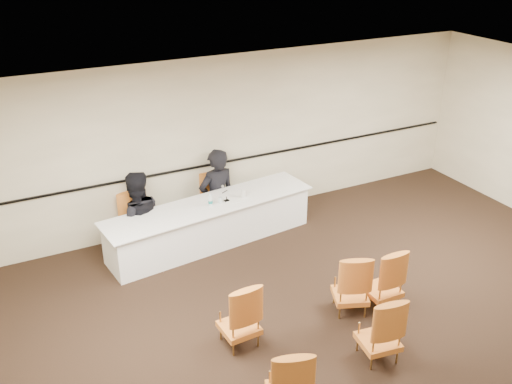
# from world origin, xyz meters

# --- Properties ---
(floor) EXTENTS (10.00, 10.00, 0.00)m
(floor) POSITION_xyz_m (0.00, 0.00, 0.00)
(floor) COLOR black
(floor) RESTS_ON ground
(ceiling) EXTENTS (10.00, 10.00, 0.00)m
(ceiling) POSITION_xyz_m (0.00, 0.00, 3.00)
(ceiling) COLOR white
(ceiling) RESTS_ON ground
(wall_back) EXTENTS (10.00, 0.04, 3.00)m
(wall_back) POSITION_xyz_m (0.00, 4.00, 1.50)
(wall_back) COLOR beige
(wall_back) RESTS_ON ground
(wall_rail) EXTENTS (9.80, 0.04, 0.03)m
(wall_rail) POSITION_xyz_m (0.00, 3.96, 1.10)
(wall_rail) COLOR black
(wall_rail) RESTS_ON wall_back
(panel_table) EXTENTS (3.75, 1.28, 0.74)m
(panel_table) POSITION_xyz_m (-0.67, 3.20, 0.37)
(panel_table) COLOR white
(panel_table) RESTS_ON ground
(panelist_main) EXTENTS (0.76, 0.55, 1.95)m
(panelist_main) POSITION_xyz_m (-0.29, 3.80, 0.46)
(panelist_main) COLOR black
(panelist_main) RESTS_ON ground
(panelist_main_chair) EXTENTS (0.56, 0.56, 0.95)m
(panelist_main_chair) POSITION_xyz_m (-0.29, 3.80, 0.47)
(panelist_main_chair) COLOR orange
(panelist_main_chair) RESTS_ON ground
(panelist_second) EXTENTS (0.94, 0.75, 1.85)m
(panelist_second) POSITION_xyz_m (-1.82, 3.62, 0.44)
(panelist_second) COLOR black
(panelist_second) RESTS_ON ground
(panelist_second_chair) EXTENTS (0.56, 0.56, 0.95)m
(panelist_second_chair) POSITION_xyz_m (-1.82, 3.62, 0.47)
(panelist_second_chair) COLOR orange
(panelist_second_chair) RESTS_ON ground
(papers) EXTENTS (0.32, 0.24, 0.00)m
(papers) POSITION_xyz_m (-0.25, 3.15, 0.74)
(papers) COLOR white
(papers) RESTS_ON panel_table
(microphone) EXTENTS (0.10, 0.18, 0.25)m
(microphone) POSITION_xyz_m (-0.38, 3.18, 0.86)
(microphone) COLOR black
(microphone) RESTS_ON panel_table
(water_bottle) EXTENTS (0.09, 0.09, 0.24)m
(water_bottle) POSITION_xyz_m (-0.68, 3.14, 0.85)
(water_bottle) COLOR #167D78
(water_bottle) RESTS_ON panel_table
(drinking_glass) EXTENTS (0.07, 0.07, 0.10)m
(drinking_glass) POSITION_xyz_m (-0.50, 3.16, 0.79)
(drinking_glass) COLOR silver
(drinking_glass) RESTS_ON panel_table
(coffee_cup) EXTENTS (0.09, 0.09, 0.14)m
(coffee_cup) POSITION_xyz_m (-0.06, 3.19, 0.80)
(coffee_cup) COLOR white
(coffee_cup) RESTS_ON panel_table
(aud_chair_front_left) EXTENTS (0.52, 0.52, 0.95)m
(aud_chair_front_left) POSITION_xyz_m (-1.34, 0.64, 0.47)
(aud_chair_front_left) COLOR orange
(aud_chair_front_left) RESTS_ON ground
(aud_chair_front_mid) EXTENTS (0.65, 0.65, 0.95)m
(aud_chair_front_mid) POSITION_xyz_m (0.34, 0.57, 0.47)
(aud_chair_front_mid) COLOR orange
(aud_chair_front_mid) RESTS_ON ground
(aud_chair_front_right) EXTENTS (0.50, 0.50, 0.95)m
(aud_chair_front_right) POSITION_xyz_m (0.81, 0.47, 0.47)
(aud_chair_front_right) COLOR orange
(aud_chair_front_right) RESTS_ON ground
(aud_chair_back_left) EXTENTS (0.63, 0.63, 0.95)m
(aud_chair_back_left) POSITION_xyz_m (-1.35, -0.65, 0.47)
(aud_chair_back_left) COLOR orange
(aud_chair_back_left) RESTS_ON ground
(aud_chair_back_mid) EXTENTS (0.57, 0.57, 0.95)m
(aud_chair_back_mid) POSITION_xyz_m (0.09, -0.38, 0.47)
(aud_chair_back_mid) COLOR orange
(aud_chair_back_mid) RESTS_ON ground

